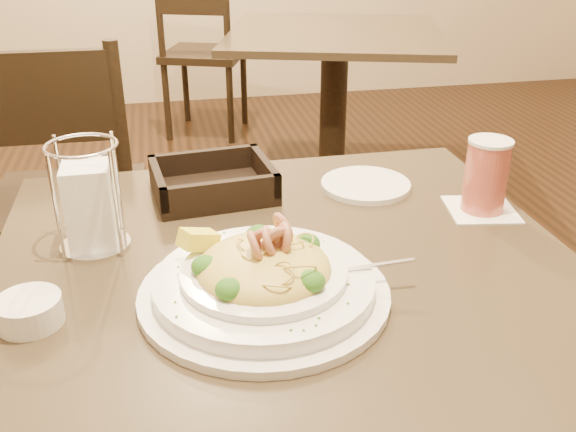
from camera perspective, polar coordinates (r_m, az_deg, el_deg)
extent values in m
cube|color=#4A3D2A|center=(0.98, 0.24, -5.51)|extent=(0.90, 0.90, 0.03)
cylinder|color=black|center=(3.07, 3.83, 3.02)|extent=(0.52, 0.52, 0.03)
cylinder|color=black|center=(2.95, 4.03, 9.20)|extent=(0.12, 0.12, 0.66)
cube|color=#4A3D2A|center=(2.87, 4.25, 15.82)|extent=(1.12, 1.12, 0.03)
cube|color=black|center=(1.93, -18.85, 1.29)|extent=(0.43, 0.43, 0.04)
cylinder|color=black|center=(2.18, -12.76, -1.97)|extent=(0.04, 0.04, 0.43)
cylinder|color=black|center=(2.23, -22.02, -2.67)|extent=(0.04, 0.04, 0.43)
cylinder|color=black|center=(1.87, -12.95, -7.11)|extent=(0.04, 0.04, 0.43)
cylinder|color=black|center=(1.93, -23.77, -7.77)|extent=(0.04, 0.04, 0.43)
cylinder|color=black|center=(1.66, -14.62, 7.08)|extent=(0.04, 0.04, 0.46)
cube|color=black|center=(1.65, -21.32, 9.73)|extent=(0.36, 0.04, 0.22)
cube|color=black|center=(3.73, -7.44, 14.08)|extent=(0.54, 0.54, 0.04)
cylinder|color=black|center=(3.91, -3.94, 11.26)|extent=(0.04, 0.04, 0.43)
cylinder|color=black|center=(4.00, -9.09, 11.34)|extent=(0.04, 0.04, 0.43)
cylinder|color=black|center=(3.57, -5.16, 9.77)|extent=(0.04, 0.04, 0.43)
cylinder|color=black|center=(3.67, -10.72, 9.87)|extent=(0.04, 0.04, 0.43)
cylinder|color=black|center=(3.46, -5.49, 17.48)|extent=(0.04, 0.04, 0.46)
cylinder|color=black|center=(3.57, -11.39, 17.36)|extent=(0.04, 0.04, 0.46)
cylinder|color=white|center=(0.90, -2.13, -6.90)|extent=(0.35, 0.35, 0.01)
cylinder|color=white|center=(0.89, -2.15, -5.96)|extent=(0.31, 0.31, 0.02)
cylinder|color=white|center=(0.88, -2.16, -5.05)|extent=(0.23, 0.23, 0.01)
ellipsoid|color=gold|center=(0.88, -2.17, -4.69)|extent=(0.19, 0.19, 0.07)
cube|color=yellow|center=(0.93, -7.96, -2.09)|extent=(0.07, 0.06, 0.04)
cube|color=silver|center=(0.91, 7.23, -4.44)|extent=(0.13, 0.01, 0.01)
cube|color=silver|center=(0.89, 2.86, -4.71)|extent=(0.03, 0.02, 0.00)
torus|color=gold|center=(0.88, -1.71, -4.28)|extent=(0.06, 0.06, 0.04)
torus|color=gold|center=(0.88, -1.84, -4.19)|extent=(0.07, 0.07, 0.02)
torus|color=gold|center=(0.86, -3.17, -4.00)|extent=(0.03, 0.04, 0.03)
torus|color=gold|center=(0.87, 1.62, -4.16)|extent=(0.04, 0.04, 0.03)
torus|color=gold|center=(0.88, -3.65, -2.83)|extent=(0.04, 0.05, 0.03)
torus|color=gold|center=(0.84, -3.28, -4.17)|extent=(0.05, 0.05, 0.01)
torus|color=gold|center=(0.88, -4.70, -4.27)|extent=(0.03, 0.03, 0.02)
torus|color=gold|center=(0.89, 0.40, -3.25)|extent=(0.04, 0.04, 0.02)
torus|color=gold|center=(0.91, 0.39, -2.98)|extent=(0.06, 0.06, 0.01)
torus|color=gold|center=(0.82, -0.59, -5.11)|extent=(0.05, 0.05, 0.03)
torus|color=gold|center=(0.84, 1.04, -4.69)|extent=(0.06, 0.05, 0.04)
torus|color=gold|center=(0.88, 0.32, -2.45)|extent=(0.04, 0.04, 0.02)
torus|color=gold|center=(0.87, -5.22, -4.03)|extent=(0.04, 0.04, 0.01)
torus|color=gold|center=(0.87, -4.26, -4.22)|extent=(0.05, 0.05, 0.03)
torus|color=gold|center=(0.82, -1.05, -6.24)|extent=(0.06, 0.06, 0.03)
torus|color=gold|center=(0.86, -2.66, -3.20)|extent=(0.04, 0.06, 0.04)
torus|color=gold|center=(0.89, 1.43, -2.26)|extent=(0.04, 0.04, 0.02)
torus|color=gold|center=(0.85, -0.49, -4.91)|extent=(0.05, 0.05, 0.01)
torus|color=gold|center=(0.89, -0.57, -2.76)|extent=(0.05, 0.04, 0.03)
torus|color=tan|center=(0.85, -2.94, -2.71)|extent=(0.03, 0.04, 0.05)
torus|color=tan|center=(0.86, -1.64, -2.31)|extent=(0.04, 0.05, 0.05)
torus|color=tan|center=(0.86, -1.00, -2.20)|extent=(0.05, 0.03, 0.05)
torus|color=tan|center=(0.90, -0.46, -0.97)|extent=(0.04, 0.05, 0.05)
torus|color=tan|center=(0.86, -2.00, -2.12)|extent=(0.05, 0.03, 0.04)
torus|color=tan|center=(0.86, -0.40, -2.03)|extent=(0.03, 0.05, 0.04)
ellipsoid|color=#215112|center=(0.92, 1.63, -2.49)|extent=(0.04, 0.04, 0.03)
ellipsoid|color=#215112|center=(0.94, -2.61, -1.72)|extent=(0.04, 0.04, 0.03)
ellipsoid|color=#215112|center=(0.87, -7.38, -4.46)|extent=(0.04, 0.04, 0.03)
ellipsoid|color=#215112|center=(0.82, -5.24, -6.51)|extent=(0.04, 0.04, 0.03)
ellipsoid|color=#215112|center=(0.83, 2.02, -5.83)|extent=(0.04, 0.04, 0.03)
cube|color=#266619|center=(0.99, -5.01, -1.79)|extent=(0.00, 0.00, 0.00)
cube|color=#266619|center=(0.78, 1.41, -10.11)|extent=(0.00, 0.00, 0.00)
cube|color=#266619|center=(0.84, -10.00, -7.53)|extent=(0.00, 0.00, 0.00)
cube|color=#266619|center=(0.87, 5.38, -6.06)|extent=(0.00, 0.00, 0.00)
cube|color=#266619|center=(0.80, 2.79, -9.05)|extent=(0.00, 0.00, 0.00)
cube|color=#266619|center=(0.82, -9.88, -8.79)|extent=(0.00, 0.00, 0.00)
cube|color=#266619|center=(0.97, -7.03, -2.50)|extent=(0.00, 0.00, 0.00)
cube|color=#266619|center=(0.78, 0.26, -10.09)|extent=(0.00, 0.00, 0.00)
cube|color=#266619|center=(0.92, -9.72, -4.44)|extent=(0.00, 0.00, 0.00)
cube|color=#266619|center=(1.00, -5.70, -1.46)|extent=(0.00, 0.00, 0.00)
cube|color=#266619|center=(0.79, 2.50, -9.67)|extent=(0.00, 0.00, 0.00)
cube|color=#266619|center=(0.83, 5.34, -7.73)|extent=(0.00, 0.00, 0.00)
cube|color=#266619|center=(0.97, -7.80, -2.48)|extent=(0.00, 0.00, 0.00)
cube|color=#266619|center=(1.00, -2.03, -1.42)|extent=(0.00, 0.00, 0.00)
cube|color=#266619|center=(1.00, -1.67, -1.43)|extent=(0.00, 0.00, 0.00)
cube|color=#266619|center=(0.97, 3.17, -2.28)|extent=(0.00, 0.00, 0.00)
cube|color=white|center=(1.20, 16.79, 0.55)|extent=(0.14, 0.14, 0.00)
cylinder|color=#BB5342|center=(1.18, 17.19, 3.42)|extent=(0.07, 0.07, 0.13)
cylinder|color=white|center=(1.15, 17.61, 6.33)|extent=(0.08, 0.08, 0.01)
cube|color=black|center=(1.22, -6.65, 2.24)|extent=(0.23, 0.20, 0.02)
cube|color=black|center=(1.23, -2.08, 4.12)|extent=(0.03, 0.18, 0.04)
cube|color=black|center=(1.19, -11.49, 2.93)|extent=(0.03, 0.18, 0.04)
cube|color=black|center=(1.28, -7.46, 4.88)|extent=(0.22, 0.04, 0.04)
cube|color=black|center=(1.13, -5.89, 2.04)|extent=(0.22, 0.04, 0.04)
cylinder|color=silver|center=(1.08, -16.72, -2.45)|extent=(0.11, 0.11, 0.01)
torus|color=silver|center=(1.01, -17.94, 5.98)|extent=(0.11, 0.11, 0.01)
cube|color=white|center=(1.05, -17.21, 0.90)|extent=(0.07, 0.07, 0.13)
cylinder|color=silver|center=(1.01, -19.91, 0.58)|extent=(0.01, 0.01, 0.17)
cylinder|color=silver|center=(1.00, -15.07, 1.03)|extent=(0.01, 0.01, 0.17)
cylinder|color=silver|center=(1.08, -19.42, 2.50)|extent=(0.01, 0.01, 0.17)
cylinder|color=silver|center=(1.07, -14.92, 2.93)|extent=(0.01, 0.01, 0.17)
cylinder|color=white|center=(1.25, 6.91, 2.77)|extent=(0.20, 0.20, 0.01)
cylinder|color=white|center=(0.91, -22.00, -7.85)|extent=(0.11, 0.11, 0.04)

